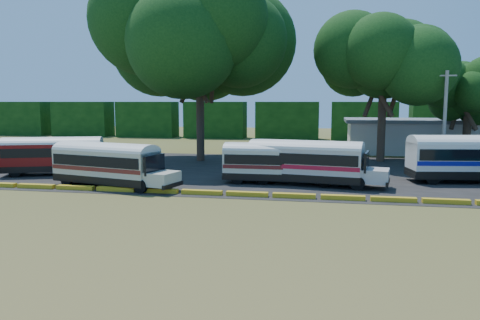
% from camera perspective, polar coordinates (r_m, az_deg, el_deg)
% --- Properties ---
extents(ground, '(160.00, 160.00, 0.00)m').
position_cam_1_polar(ground, '(29.40, -2.35, -4.73)').
color(ground, '#43521B').
rests_on(ground, ground).
extents(asphalt_strip, '(64.00, 24.00, 0.02)m').
position_cam_1_polar(asphalt_strip, '(40.86, 2.81, -1.36)').
color(asphalt_strip, black).
rests_on(asphalt_strip, ground).
extents(curb, '(53.70, 0.45, 0.30)m').
position_cam_1_polar(curb, '(30.33, -1.93, -4.07)').
color(curb, gold).
rests_on(curb, ground).
extents(terminal_building, '(19.00, 9.00, 4.00)m').
position_cam_1_polar(terminal_building, '(59.29, 21.85, 2.75)').
color(terminal_building, beige).
rests_on(terminal_building, ground).
extents(treeline_backdrop, '(130.00, 4.00, 6.00)m').
position_cam_1_polar(treeline_backdrop, '(76.37, 5.80, 4.83)').
color(treeline_backdrop, black).
rests_on(treeline_backdrop, ground).
extents(bus_red, '(9.82, 5.40, 3.15)m').
position_cam_1_polar(bus_red, '(41.54, -21.50, 0.79)').
color(bus_red, black).
rests_on(bus_red, ground).
extents(bus_cream_west, '(9.90, 4.64, 3.16)m').
position_cam_1_polar(bus_cream_west, '(34.40, -15.77, -0.24)').
color(bus_cream_west, black).
rests_on(bus_cream_west, ground).
extents(bus_cream_east, '(9.23, 2.37, 3.03)m').
position_cam_1_polar(bus_cream_east, '(34.60, 4.64, -0.07)').
color(bus_cream_east, black).
rests_on(bus_cream_east, ground).
extents(bus_white_red, '(10.21, 4.03, 3.27)m').
position_cam_1_polar(bus_white_red, '(34.23, 8.33, 0.03)').
color(bus_white_red, black).
rests_on(bus_white_red, ground).
extents(bus_white_blue, '(11.13, 4.26, 3.57)m').
position_cam_1_polar(bus_white_blue, '(39.08, 26.61, 0.47)').
color(bus_white_blue, black).
rests_on(bus_white_blue, ground).
extents(tree_west, '(14.72, 14.72, 18.50)m').
position_cam_1_polar(tree_west, '(48.40, -4.98, 15.47)').
color(tree_west, '#37281B').
rests_on(tree_west, ground).
extents(tree_center, '(10.56, 10.56, 14.03)m').
position_cam_1_polar(tree_center, '(49.36, 17.15, 11.57)').
color(tree_center, '#37281B').
rests_on(tree_center, ground).
extents(tree_east, '(7.41, 7.41, 9.95)m').
position_cam_1_polar(tree_east, '(54.10, 26.16, 7.61)').
color(tree_east, '#37281B').
rests_on(tree_east, ground).
extents(utility_pole, '(1.60, 0.30, 8.67)m').
position_cam_1_polar(utility_pole, '(43.98, 23.67, 4.46)').
color(utility_pole, gray).
rests_on(utility_pole, ground).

